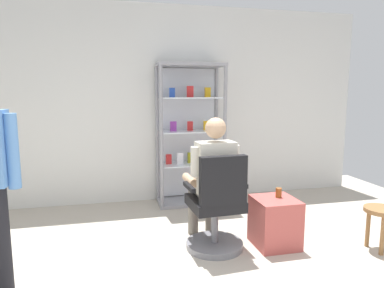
% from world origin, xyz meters
% --- Properties ---
extents(back_wall, '(6.00, 0.10, 2.70)m').
position_xyz_m(back_wall, '(0.00, 3.00, 1.35)').
color(back_wall, silver).
rests_on(back_wall, ground).
extents(display_cabinet_main, '(0.90, 0.45, 1.90)m').
position_xyz_m(display_cabinet_main, '(0.40, 2.76, 0.96)').
color(display_cabinet_main, gray).
rests_on(display_cabinet_main, ground).
extents(office_chair, '(0.58, 0.56, 0.96)m').
position_xyz_m(office_chair, '(0.32, 1.21, 0.39)').
color(office_chair, slate).
rests_on(office_chair, ground).
extents(seated_shopkeeper, '(0.50, 0.58, 1.29)m').
position_xyz_m(seated_shopkeeper, '(0.31, 1.37, 0.71)').
color(seated_shopkeeper, slate).
rests_on(seated_shopkeeper, ground).
extents(storage_crate, '(0.41, 0.42, 0.48)m').
position_xyz_m(storage_crate, '(0.92, 1.18, 0.24)').
color(storage_crate, '#B24C47').
rests_on(storage_crate, ground).
extents(tea_glass, '(0.06, 0.06, 0.10)m').
position_xyz_m(tea_glass, '(0.97, 1.22, 0.53)').
color(tea_glass, brown).
rests_on(tea_glass, storage_crate).
extents(wooden_stool, '(0.32, 0.32, 0.42)m').
position_xyz_m(wooden_stool, '(1.86, 0.85, 0.34)').
color(wooden_stool, olive).
rests_on(wooden_stool, ground).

